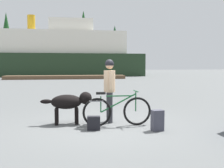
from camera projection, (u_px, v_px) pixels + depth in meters
The scene contains 11 objects.
ground_plane at pixel (104, 126), 7.07m from camera, with size 160.00×160.00×0.00m, color #595B5B.
bicycle at pixel (117, 111), 7.10m from camera, with size 1.83×0.44×0.93m.
person_cyclist at pixel (109, 84), 7.54m from camera, with size 0.32×0.53×1.77m.
dog at pixel (70, 102), 7.36m from camera, with size 1.39×0.46×0.87m.
backpack at pixel (157, 120), 6.61m from camera, with size 0.28×0.20×0.51m, color #3F3F4C.
handbag_pannier at pixel (94, 123), 6.67m from camera, with size 0.32×0.18×0.34m, color black.
dock_pier at pixel (66, 77), 30.90m from camera, with size 13.52×2.04×0.40m, color brown.
ferry_boat at pixel (54, 55), 39.85m from camera, with size 25.74×8.29×8.78m.
pine_tree_far_left at pixel (7, 37), 49.83m from camera, with size 3.12×3.12×11.30m.
pine_tree_center at pixel (84, 35), 52.11m from camera, with size 3.78×3.78×11.99m.
pine_tree_far_right at pixel (115, 43), 52.26m from camera, with size 3.10×3.10×9.22m.
Camera 1 is at (-0.94, -6.91, 1.61)m, focal length 43.28 mm.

